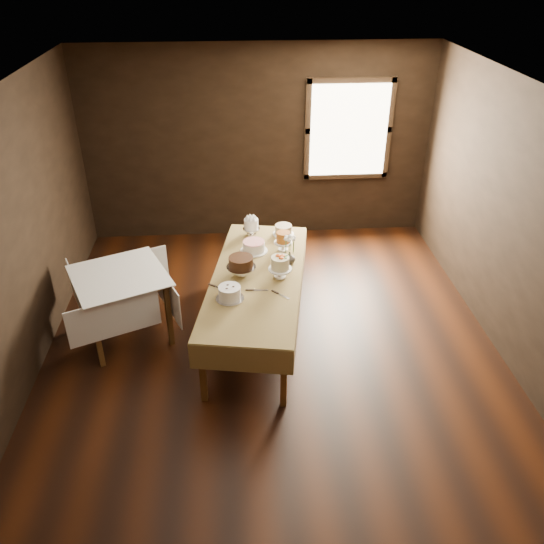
{
  "coord_description": "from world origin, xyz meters",
  "views": [
    {
      "loc": [
        -0.36,
        -4.7,
        3.92
      ],
      "look_at": [
        0.0,
        0.2,
        0.95
      ],
      "focal_mm": 36.3,
      "sensor_mm": 36.0,
      "label": 1
    }
  ],
  "objects_px": {
    "cake_swirl": "(230,293)",
    "cake_server_d": "(282,266)",
    "display_table": "(257,280)",
    "cake_server_a": "(261,290)",
    "cake_lattice": "(254,247)",
    "cake_server_c": "(252,262)",
    "cake_speckled": "(283,230)",
    "cake_server_b": "(284,296)",
    "cake_flowers": "(280,268)",
    "cake_caramel": "(283,242)",
    "flower_vase": "(289,258)",
    "side_table": "(120,283)",
    "cake_chocolate": "(241,267)",
    "cake_server_e": "(221,289)",
    "cake_meringue": "(251,228)"
  },
  "relations": [
    {
      "from": "cake_server_e",
      "to": "cake_flowers",
      "type": "bearing_deg",
      "value": 51.77
    },
    {
      "from": "cake_lattice",
      "to": "cake_server_c",
      "type": "bearing_deg",
      "value": -96.99
    },
    {
      "from": "cake_server_b",
      "to": "cake_swirl",
      "type": "bearing_deg",
      "value": -134.4
    },
    {
      "from": "side_table",
      "to": "cake_server_b",
      "type": "xyz_separation_m",
      "value": [
        1.75,
        -0.48,
        0.05
      ]
    },
    {
      "from": "cake_lattice",
      "to": "cake_server_c",
      "type": "height_order",
      "value": "cake_lattice"
    },
    {
      "from": "cake_caramel",
      "to": "flower_vase",
      "type": "distance_m",
      "value": 0.32
    },
    {
      "from": "cake_caramel",
      "to": "cake_server_a",
      "type": "bearing_deg",
      "value": -109.87
    },
    {
      "from": "cake_speckled",
      "to": "cake_caramel",
      "type": "bearing_deg",
      "value": -95.7
    },
    {
      "from": "cake_server_b",
      "to": "flower_vase",
      "type": "distance_m",
      "value": 0.7
    },
    {
      "from": "side_table",
      "to": "cake_server_c",
      "type": "height_order",
      "value": "side_table"
    },
    {
      "from": "cake_flowers",
      "to": "cake_server_d",
      "type": "distance_m",
      "value": 0.26
    },
    {
      "from": "cake_server_d",
      "to": "flower_vase",
      "type": "relative_size",
      "value": 1.72
    },
    {
      "from": "display_table",
      "to": "cake_meringue",
      "type": "distance_m",
      "value": 0.99
    },
    {
      "from": "cake_caramel",
      "to": "flower_vase",
      "type": "height_order",
      "value": "cake_caramel"
    },
    {
      "from": "flower_vase",
      "to": "cake_speckled",
      "type": "bearing_deg",
      "value": 90.29
    },
    {
      "from": "side_table",
      "to": "cake_meringue",
      "type": "bearing_deg",
      "value": 32.3
    },
    {
      "from": "cake_meringue",
      "to": "cake_caramel",
      "type": "relative_size",
      "value": 0.99
    },
    {
      "from": "cake_server_a",
      "to": "cake_server_d",
      "type": "xyz_separation_m",
      "value": [
        0.26,
        0.48,
        0.0
      ]
    },
    {
      "from": "side_table",
      "to": "cake_server_a",
      "type": "distance_m",
      "value": 1.57
    },
    {
      "from": "cake_caramel",
      "to": "flower_vase",
      "type": "relative_size",
      "value": 1.8
    },
    {
      "from": "cake_caramel",
      "to": "cake_flowers",
      "type": "relative_size",
      "value": 0.96
    },
    {
      "from": "side_table",
      "to": "cake_server_e",
      "type": "bearing_deg",
      "value": -14.34
    },
    {
      "from": "cake_flowers",
      "to": "cake_server_a",
      "type": "bearing_deg",
      "value": -131.4
    },
    {
      "from": "cake_server_b",
      "to": "cake_server_d",
      "type": "relative_size",
      "value": 1.0
    },
    {
      "from": "cake_meringue",
      "to": "cake_flowers",
      "type": "xyz_separation_m",
      "value": [
        0.27,
        -1.03,
        0.01
      ]
    },
    {
      "from": "cake_lattice",
      "to": "cake_caramel",
      "type": "bearing_deg",
      "value": -0.46
    },
    {
      "from": "cake_speckled",
      "to": "cake_lattice",
      "type": "xyz_separation_m",
      "value": [
        -0.39,
        -0.41,
        -0.0
      ]
    },
    {
      "from": "display_table",
      "to": "cake_server_b",
      "type": "distance_m",
      "value": 0.51
    },
    {
      "from": "side_table",
      "to": "cake_lattice",
      "type": "bearing_deg",
      "value": 19.04
    },
    {
      "from": "cake_server_b",
      "to": "flower_vase",
      "type": "bearing_deg",
      "value": 124.58
    },
    {
      "from": "cake_lattice",
      "to": "cake_swirl",
      "type": "relative_size",
      "value": 1.14
    },
    {
      "from": "display_table",
      "to": "cake_server_d",
      "type": "xyz_separation_m",
      "value": [
        0.29,
        0.18,
        0.06
      ]
    },
    {
      "from": "cake_chocolate",
      "to": "cake_server_d",
      "type": "xyz_separation_m",
      "value": [
        0.46,
        0.16,
        -0.1
      ]
    },
    {
      "from": "display_table",
      "to": "cake_server_b",
      "type": "xyz_separation_m",
      "value": [
        0.26,
        -0.43,
        0.06
      ]
    },
    {
      "from": "cake_meringue",
      "to": "cake_chocolate",
      "type": "bearing_deg",
      "value": -98.92
    },
    {
      "from": "cake_meringue",
      "to": "cake_chocolate",
      "type": "xyz_separation_m",
      "value": [
        -0.15,
        -0.95,
        0.0
      ]
    },
    {
      "from": "cake_server_e",
      "to": "cake_swirl",
      "type": "bearing_deg",
      "value": -30.32
    },
    {
      "from": "cake_chocolate",
      "to": "flower_vase",
      "type": "xyz_separation_m",
      "value": [
        0.55,
        0.22,
        -0.04
      ]
    },
    {
      "from": "cake_speckled",
      "to": "cake_server_a",
      "type": "height_order",
      "value": "cake_speckled"
    },
    {
      "from": "display_table",
      "to": "cake_swirl",
      "type": "distance_m",
      "value": 0.54
    },
    {
      "from": "cake_speckled",
      "to": "cake_server_b",
      "type": "height_order",
      "value": "cake_speckled"
    },
    {
      "from": "cake_chocolate",
      "to": "cake_server_d",
      "type": "distance_m",
      "value": 0.5
    },
    {
      "from": "display_table",
      "to": "cake_server_a",
      "type": "bearing_deg",
      "value": -84.42
    },
    {
      "from": "cake_speckled",
      "to": "cake_flowers",
      "type": "relative_size",
      "value": 1.12
    },
    {
      "from": "cake_swirl",
      "to": "cake_server_d",
      "type": "relative_size",
      "value": 1.31
    },
    {
      "from": "cake_flowers",
      "to": "cake_server_d",
      "type": "xyz_separation_m",
      "value": [
        0.04,
        0.23,
        -0.11
      ]
    },
    {
      "from": "cake_chocolate",
      "to": "cake_server_b",
      "type": "relative_size",
      "value": 1.56
    },
    {
      "from": "cake_server_b",
      "to": "cake_server_c",
      "type": "bearing_deg",
      "value": 156.96
    },
    {
      "from": "cake_server_c",
      "to": "cake_speckled",
      "type": "bearing_deg",
      "value": -38.42
    },
    {
      "from": "cake_flowers",
      "to": "cake_server_c",
      "type": "distance_m",
      "value": 0.47
    }
  ]
}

